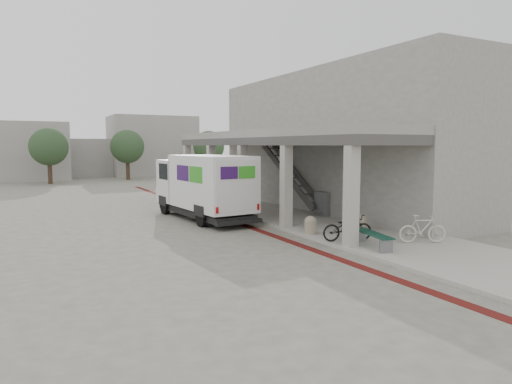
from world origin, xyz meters
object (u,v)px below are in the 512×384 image
bicycle_black (347,227)px  utility_cabinet (323,204)px  bench (372,237)px  fedex_truck (203,185)px  bicycle_cream (423,229)px

bicycle_black → utility_cabinet: bearing=-12.0°
bench → fedex_truck: bearing=118.7°
fedex_truck → utility_cabinet: size_ratio=6.36×
bench → utility_cabinet: bearing=80.2°
fedex_truck → bench: bearing=-78.4°
fedex_truck → bicycle_cream: fedex_truck is taller
bench → bicycle_cream: size_ratio=1.29×
bench → bicycle_black: bearing=107.1°
bench → utility_cabinet: 6.48m
bicycle_cream → bicycle_black: bearing=81.6°
fedex_truck → bench: 8.81m
bench → bicycle_black: bicycle_black is taller
bicycle_black → bicycle_cream: bicycle_cream is taller
utility_cabinet → bicycle_cream: (-0.52, -6.30, -0.08)m
fedex_truck → bicycle_cream: bearing=-68.1°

